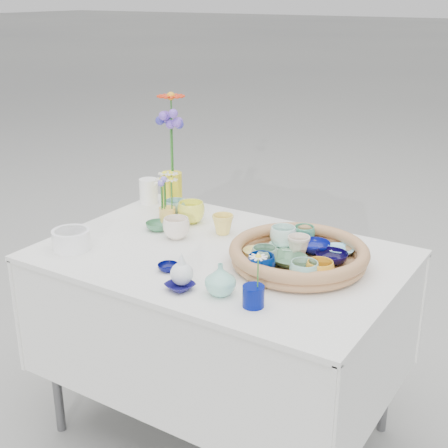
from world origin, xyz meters
The scene contains 34 objects.
ground centered at (0.00, 0.00, 0.00)m, with size 80.00×80.00×0.00m, color #99998F.
display_table centered at (0.00, 0.00, 0.00)m, with size 1.26×0.86×0.77m, color white, non-canonical shape.
wicker_tray centered at (0.28, 0.05, 0.80)m, with size 0.47×0.47×0.08m, color #A46F44, non-canonical shape.
tray_ceramic_0 centered at (0.29, 0.15, 0.80)m, with size 0.11×0.11×0.03m, color navy.
tray_ceramic_1 centered at (0.38, 0.10, 0.80)m, with size 0.11×0.11×0.03m, color black.
tray_ceramic_2 centered at (0.41, -0.06, 0.82)m, with size 0.09×0.09×0.07m, color gold.
tray_ceramic_3 centered at (0.26, 0.01, 0.80)m, with size 0.12×0.12×0.03m, color #497754.
tray_ceramic_4 centered at (0.20, -0.05, 0.82)m, with size 0.09×0.09×0.07m, color #7DAE88.
tray_ceramic_5 centered at (0.20, 0.10, 0.80)m, with size 0.11×0.11×0.03m, color #ADDDC5.
tray_ceramic_6 centered at (0.18, 0.13, 0.82)m, with size 0.09×0.09×0.07m, color silver.
tray_ceramic_7 centered at (0.26, 0.09, 0.82)m, with size 0.08×0.08×0.07m, color beige.
tray_ceramic_8 centered at (0.38, 0.19, 0.79)m, with size 0.09×0.09×0.02m, color #8BDDFF.
tray_ceramic_9 centered at (0.23, -0.12, 0.82)m, with size 0.09×0.09×0.07m, color #001A61.
tray_ceramic_10 centered at (0.14, 0.00, 0.80)m, with size 0.09×0.09×0.03m, color #EAD377.
tray_ceramic_11 centered at (0.37, -0.10, 0.82)m, with size 0.09×0.09×0.07m, color #85BFAE.
tray_ceramic_12 centered at (0.22, 0.21, 0.81)m, with size 0.08×0.08×0.06m, color #409770.
loose_ceramic_0 centered at (-0.27, 0.20, 0.81)m, with size 0.11×0.11×0.09m, color #FEFF4D.
loose_ceramic_1 centered at (-0.10, 0.16, 0.80)m, with size 0.08×0.08×0.08m, color #F6D85E.
loose_ceramic_2 centered at (-0.33, 0.07, 0.78)m, with size 0.10×0.10×0.03m, color #3B774F.
loose_ceramic_3 centered at (-0.22, 0.03, 0.80)m, with size 0.10×0.10×0.08m, color white.
loose_ceramic_4 centered at (-0.07, -0.22, 0.78)m, with size 0.07×0.07×0.02m, color #030642.
loose_ceramic_5 centered at (-0.36, 0.22, 0.80)m, with size 0.09×0.09×0.07m, color #94CAC2.
loose_ceramic_6 centered at (0.05, -0.31, 0.78)m, with size 0.09×0.09×0.02m, color #110E4C.
fluted_bowl centered at (-0.48, -0.25, 0.80)m, with size 0.14×0.14×0.07m, color white, non-canonical shape.
bud_vase_paleblue centered at (0.03, -0.28, 0.82)m, with size 0.07×0.07×0.11m, color white, non-canonical shape.
bud_vase_seafoam centered at (0.17, -0.27, 0.82)m, with size 0.10×0.10×0.10m, color #87D3BC.
bud_vase_cobalt centered at (0.29, -0.28, 0.80)m, with size 0.07×0.07×0.07m, color #000C69.
single_daisy centered at (0.31, -0.28, 0.88)m, with size 0.06×0.06×0.12m, color white, non-canonical shape.
tall_vase_yellow centered at (-0.43, 0.28, 0.85)m, with size 0.09×0.09×0.16m, color yellow.
gerbera centered at (-0.42, 0.28, 1.09)m, with size 0.13×0.13×0.34m, color red, non-canonical shape.
hydrangea centered at (-0.41, 0.27, 1.04)m, with size 0.09×0.09×0.32m, color #322F9C, non-canonical shape.
white_pitcher centered at (-0.57, 0.30, 0.82)m, with size 0.11×0.08×0.11m, color white, non-canonical shape.
daisy_cup centered at (-0.34, 0.14, 0.80)m, with size 0.06×0.06×0.07m, color #FFC65B.
daisy_posy centered at (-0.34, 0.13, 0.92)m, with size 0.08×0.08×0.16m, color white, non-canonical shape.
Camera 1 is at (1.10, -1.72, 1.64)m, focal length 50.00 mm.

